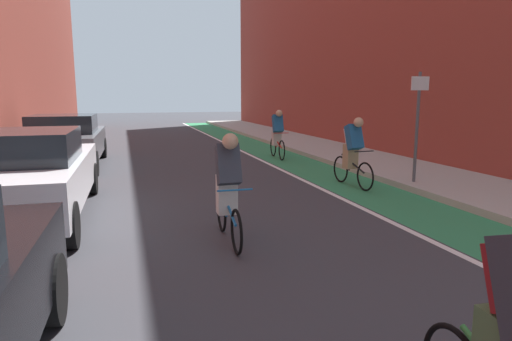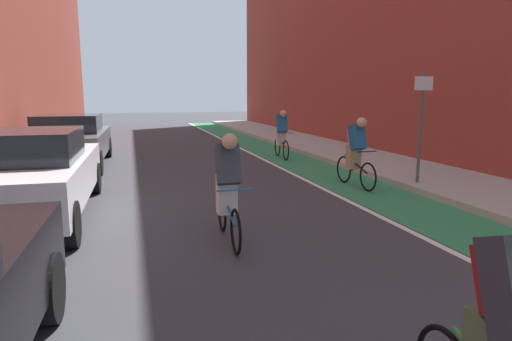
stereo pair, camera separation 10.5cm
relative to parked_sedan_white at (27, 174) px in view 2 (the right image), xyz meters
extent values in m
plane|color=#38383D|center=(3.25, 4.34, -0.79)|extent=(81.28, 81.28, 0.00)
cube|color=#2D8451|center=(6.75, 6.34, -0.79)|extent=(1.60, 36.95, 0.00)
cube|color=white|center=(5.85, 6.34, -0.79)|extent=(0.12, 36.95, 0.00)
cube|color=#A8A59E|center=(8.89, 6.34, -0.72)|extent=(2.69, 36.95, 0.14)
cylinder|color=black|center=(0.91, -3.89, -0.46)|extent=(0.24, 0.67, 0.66)
cube|color=silver|center=(0.00, 0.05, -0.11)|extent=(2.02, 4.69, 0.70)
cube|color=black|center=(0.00, -0.18, 0.47)|extent=(1.74, 1.99, 0.55)
cylinder|color=black|center=(-0.85, 1.85, -0.46)|extent=(0.23, 0.66, 0.66)
cylinder|color=black|center=(0.92, 1.81, -0.46)|extent=(0.23, 0.66, 0.66)
cylinder|color=black|center=(0.85, -1.75, -0.46)|extent=(0.23, 0.66, 0.66)
cube|color=#595B60|center=(0.00, 5.84, -0.11)|extent=(2.03, 4.72, 0.70)
cube|color=black|center=(0.00, 5.61, 0.47)|extent=(1.74, 2.00, 0.55)
cylinder|color=black|center=(-0.84, 7.65, -0.46)|extent=(0.24, 0.67, 0.66)
cylinder|color=black|center=(0.93, 7.61, -0.46)|extent=(0.24, 0.67, 0.66)
cylinder|color=black|center=(-0.92, 4.08, -0.46)|extent=(0.24, 0.67, 0.66)
cylinder|color=black|center=(0.84, 4.04, -0.46)|extent=(0.24, 0.67, 0.66)
cube|color=maroon|center=(3.55, -6.41, 0.39)|extent=(0.28, 0.29, 0.39)
torus|color=black|center=(3.00, -2.60, -0.48)|extent=(0.05, 0.62, 0.62)
torus|color=black|center=(3.03, -1.55, -0.48)|extent=(0.05, 0.62, 0.62)
cylinder|color=#1966A5|center=(3.02, -2.08, -0.26)|extent=(0.06, 0.96, 0.33)
cylinder|color=#1966A5|center=(3.02, -1.90, -0.18)|extent=(0.04, 0.12, 0.55)
cylinder|color=#1966A5|center=(3.00, -2.53, 0.07)|extent=(0.48, 0.04, 0.02)
cube|color=beige|center=(3.02, -1.97, -0.11)|extent=(0.29, 0.25, 0.56)
cube|color=#333842|center=(3.01, -2.10, 0.35)|extent=(0.33, 0.41, 0.60)
sphere|color=tan|center=(3.01, -2.26, 0.69)|extent=(0.22, 0.22, 0.22)
torus|color=black|center=(6.67, 0.41, -0.47)|extent=(0.08, 0.64, 0.64)
torus|color=black|center=(6.62, 1.46, -0.47)|extent=(0.08, 0.64, 0.64)
cylinder|color=black|center=(6.65, 0.94, -0.25)|extent=(0.09, 0.96, 0.33)
cylinder|color=black|center=(6.64, 1.12, -0.17)|extent=(0.04, 0.12, 0.55)
cylinder|color=black|center=(6.67, 0.49, 0.08)|extent=(0.48, 0.05, 0.02)
cube|color=tan|center=(6.64, 1.04, -0.10)|extent=(0.29, 0.26, 0.56)
cube|color=#1E598C|center=(6.65, 0.91, 0.36)|extent=(0.34, 0.42, 0.60)
sphere|color=tan|center=(6.66, 0.76, 0.70)|extent=(0.22, 0.22, 0.22)
cube|color=beige|center=(6.64, 1.04, 0.38)|extent=(0.27, 0.29, 0.39)
torus|color=black|center=(6.48, 5.26, -0.46)|extent=(0.08, 0.66, 0.65)
torus|color=black|center=(6.54, 6.31, -0.46)|extent=(0.08, 0.66, 0.65)
cylinder|color=red|center=(6.51, 5.78, -0.24)|extent=(0.10, 0.96, 0.33)
cylinder|color=red|center=(6.52, 5.96, -0.16)|extent=(0.04, 0.12, 0.55)
cylinder|color=red|center=(6.48, 5.34, 0.09)|extent=(0.48, 0.05, 0.02)
cube|color=beige|center=(6.51, 5.89, -0.09)|extent=(0.29, 0.26, 0.56)
cube|color=#1E598C|center=(6.51, 5.76, 0.37)|extent=(0.34, 0.42, 0.60)
sphere|color=tan|center=(6.50, 5.60, 0.71)|extent=(0.22, 0.22, 0.22)
cube|color=tan|center=(6.51, 5.88, 0.39)|extent=(0.28, 0.29, 0.39)
cylinder|color=#4C4C51|center=(7.92, 0.41, 0.58)|extent=(0.07, 0.07, 2.45)
cube|color=silver|center=(7.92, 0.39, 1.55)|extent=(0.44, 0.03, 0.30)
camera|label=1|loc=(1.64, -8.11, 1.32)|focal=31.22mm
camera|label=2|loc=(1.74, -8.14, 1.32)|focal=31.22mm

